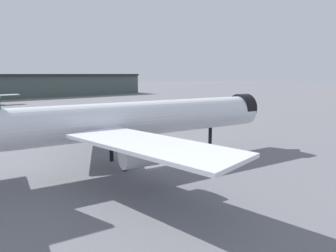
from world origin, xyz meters
The scene contains 3 objects.
ground centered at (0.00, 0.00, 0.00)m, with size 900.00×900.00×0.00m, color slate.
airliner_near_gate centered at (-2.96, 2.53, 7.46)m, with size 59.20×54.16×16.94m.
traffic_cone_near_nose centered at (19.20, 29.18, 0.28)m, with size 0.45×0.45×0.56m, color #F2600C.
Camera 1 is at (-22.51, -42.09, 15.08)m, focal length 31.54 mm.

